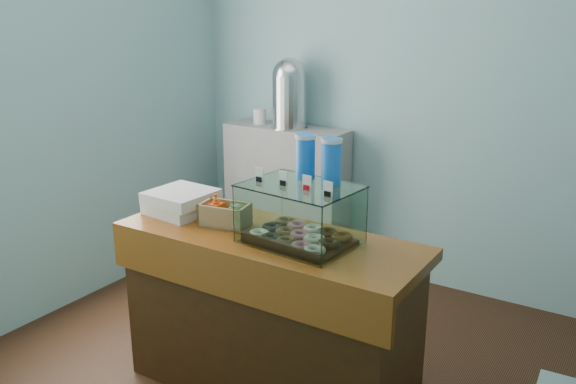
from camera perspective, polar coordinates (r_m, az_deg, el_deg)
The scene contains 8 objects.
ground at distance 3.67m, azimuth 0.60°, elevation -16.05°, with size 3.50×3.50×0.00m, color black.
room_shell at distance 3.08m, azimuth 1.20°, elevation 11.49°, with size 3.54×3.04×2.82m.
counter at distance 3.25m, azimuth -1.78°, elevation -11.34°, with size 1.60×0.60×0.90m.
back_shelf at distance 4.89m, azimuth -0.16°, elevation -0.23°, with size 1.00×0.32×1.10m, color gray.
display_case at distance 2.94m, azimuth 1.54°, elevation -1.66°, with size 0.57×0.44×0.51m.
condiment_crate at distance 3.20m, azimuth -6.02°, elevation -2.10°, with size 0.27×0.19×0.17m.
pastry_boxes at distance 3.42m, azimuth -9.94°, elevation -0.90°, with size 0.36×0.36×0.13m.
coffee_urn at distance 4.67m, azimuth 0.14°, elevation 9.39°, with size 0.29×0.29×0.53m.
Camera 1 is at (1.62, -2.61, 2.01)m, focal length 38.00 mm.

